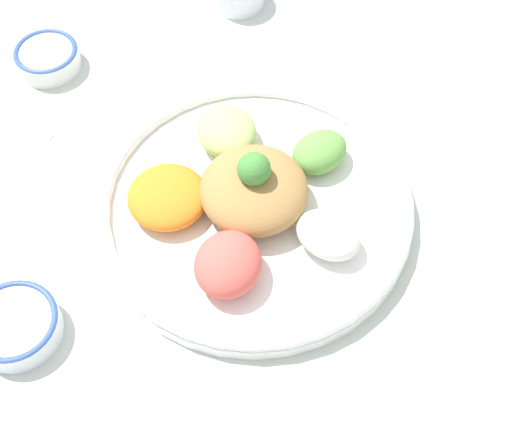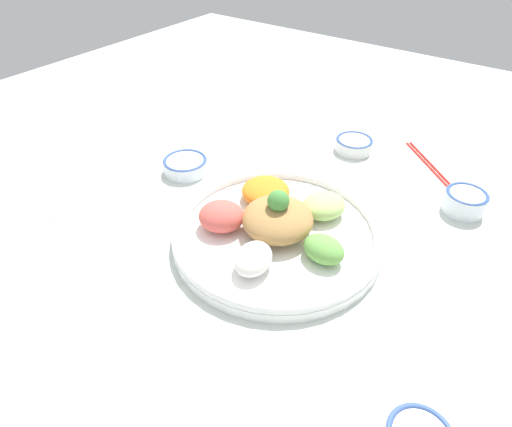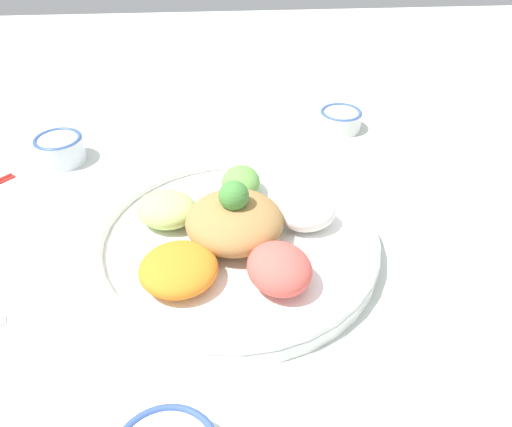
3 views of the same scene
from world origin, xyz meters
TOP-DOWN VIEW (x-y plane):
  - ground_plane at (0.00, 0.00)m, footprint 2.40×2.40m
  - salad_platter at (0.01, -0.02)m, footprint 0.39×0.39m
  - sauce_bowl_red at (0.27, 0.27)m, footprint 0.08×0.08m
  - rice_bowl_blue at (0.35, -0.24)m, footprint 0.08×0.08m

SIDE VIEW (x-z plane):
  - ground_plane at x=0.00m, z-range 0.00..0.00m
  - rice_bowl_blue at x=0.35m, z-range 0.00..0.04m
  - sauce_bowl_red at x=0.27m, z-range 0.00..0.05m
  - salad_platter at x=0.01m, z-range -0.03..0.08m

